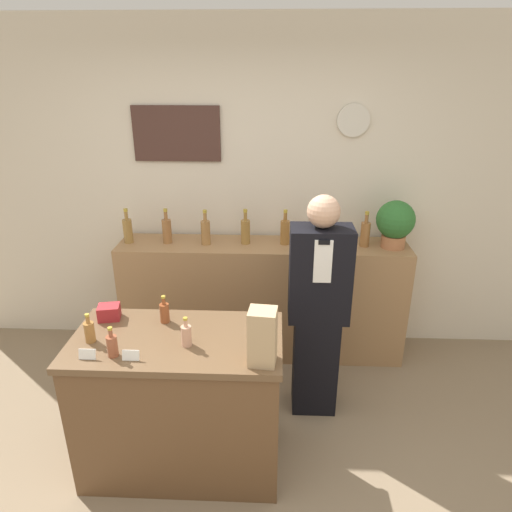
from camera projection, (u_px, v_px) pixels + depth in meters
back_wall at (244, 192)px, 3.79m from camera, size 5.20×0.09×2.70m
back_shelf at (263, 299)px, 3.86m from camera, size 2.34×0.43×1.00m
display_counter at (181, 402)px, 2.74m from camera, size 1.19×0.64×0.90m
shopkeeper at (318, 310)px, 3.08m from camera, size 0.40×0.25×1.59m
potted_plant at (395, 222)px, 3.53m from camera, size 0.30×0.30×0.38m
paper_bag at (262, 337)px, 2.30m from camera, size 0.15×0.14×0.30m
tape_dispenser at (267, 360)px, 2.34m from camera, size 0.09×0.06×0.07m
price_card_left at (87, 354)px, 2.37m from camera, size 0.09×0.02×0.06m
price_card_right at (131, 355)px, 2.36m from camera, size 0.09×0.02×0.06m
gift_box at (109, 312)px, 2.75m from camera, size 0.14×0.13×0.09m
counter_bottle_0 at (90, 331)px, 2.51m from camera, size 0.06×0.06×0.17m
counter_bottle_1 at (112, 345)px, 2.39m from camera, size 0.06×0.06×0.17m
counter_bottle_2 at (165, 312)px, 2.71m from camera, size 0.06×0.06×0.17m
counter_bottle_3 at (186, 335)px, 2.48m from camera, size 0.06×0.06×0.17m
shelf_bottle_0 at (128, 230)px, 3.66m from camera, size 0.07×0.07×0.29m
shelf_bottle_1 at (167, 230)px, 3.66m from camera, size 0.07×0.07×0.29m
shelf_bottle_2 at (206, 232)px, 3.63m from camera, size 0.07×0.07×0.29m
shelf_bottle_3 at (245, 231)px, 3.65m from camera, size 0.07×0.07×0.29m
shelf_bottle_4 at (285, 231)px, 3.63m from camera, size 0.07×0.07×0.29m
shelf_bottle_5 at (325, 233)px, 3.60m from camera, size 0.07×0.07×0.29m
shelf_bottle_6 at (365, 233)px, 3.59m from camera, size 0.07×0.07×0.29m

